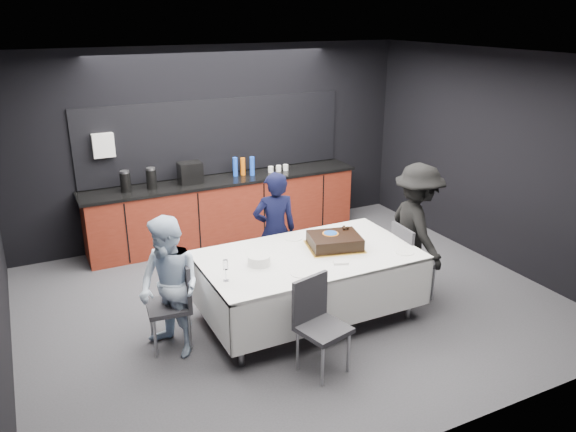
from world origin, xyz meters
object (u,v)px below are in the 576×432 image
object	(u,v)px
cake_assembly	(335,241)
person_right	(416,230)
party_table	(308,266)
chair_right	(409,257)
champagne_flute	(225,266)
plate_stack	(259,260)
chair_near	(318,318)
chair_left	(176,298)
person_left	(170,288)
person_center	(275,231)

from	to	relation	value
cake_assembly	person_right	world-z (taller)	person_right
party_table	chair_right	world-z (taller)	chair_right
party_table	champagne_flute	size ratio (longest dim) A/B	10.36
plate_stack	champagne_flute	size ratio (longest dim) A/B	1.06
chair_near	person_right	xyz separation A→B (m)	(1.82, 0.86, 0.27)
chair_left	person_right	xyz separation A→B (m)	(2.90, -0.12, 0.27)
person_left	person_center	bearing A→B (deg)	94.61
champagne_flute	person_right	world-z (taller)	person_right
champagne_flute	chair_near	world-z (taller)	champagne_flute
cake_assembly	person_left	xyz separation A→B (m)	(-1.86, -0.01, -0.14)
plate_stack	chair_right	world-z (taller)	chair_right
chair_left	person_right	bearing A→B (deg)	-2.33
person_right	cake_assembly	bearing A→B (deg)	100.17
person_left	champagne_flute	bearing A→B (deg)	40.95
chair_left	chair_near	distance (m)	1.46
party_table	plate_stack	world-z (taller)	plate_stack
person_right	chair_near	bearing A→B (deg)	126.59
chair_right	person_center	size ratio (longest dim) A/B	0.63
champagne_flute	chair_left	world-z (taller)	champagne_flute
chair_near	person_center	world-z (taller)	person_center
chair_near	person_right	size ratio (longest dim) A/B	0.58
chair_near	person_left	xyz separation A→B (m)	(-1.16, 0.87, 0.18)
party_table	cake_assembly	world-z (taller)	cake_assembly
cake_assembly	chair_left	world-z (taller)	cake_assembly
champagne_flute	chair_left	bearing A→B (deg)	141.42
champagne_flute	chair_left	xyz separation A→B (m)	(-0.42, 0.34, -0.40)
cake_assembly	person_center	bearing A→B (deg)	112.15
chair_left	person_right	distance (m)	2.91
cake_assembly	person_left	size ratio (longest dim) A/B	0.48
person_center	chair_near	bearing A→B (deg)	88.48
plate_stack	champagne_flute	world-z (taller)	champagne_flute
plate_stack	chair_near	world-z (taller)	chair_near
plate_stack	person_right	world-z (taller)	person_right
cake_assembly	person_left	world-z (taller)	person_left
chair_right	chair_near	xyz separation A→B (m)	(-1.64, -0.74, 0.00)
chair_right	chair_near	size ratio (longest dim) A/B	1.00
person_center	person_right	size ratio (longest dim) A/B	0.92
chair_left	person_center	xyz separation A→B (m)	(1.44, 0.74, 0.20)
party_table	champagne_flute	distance (m)	1.08
party_table	person_center	xyz separation A→B (m)	(0.00, 0.86, 0.10)
party_table	person_left	distance (m)	1.52
plate_stack	chair_right	distance (m)	1.89
cake_assembly	champagne_flute	distance (m)	1.39
plate_stack	person_left	size ratio (longest dim) A/B	0.17
party_table	chair_near	bearing A→B (deg)	-112.89
plate_stack	chair_near	size ratio (longest dim) A/B	0.26
chair_left	cake_assembly	bearing A→B (deg)	-3.13
champagne_flute	person_center	bearing A→B (deg)	46.31
chair_left	person_center	size ratio (longest dim) A/B	0.63
person_right	person_center	bearing A→B (deg)	70.82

